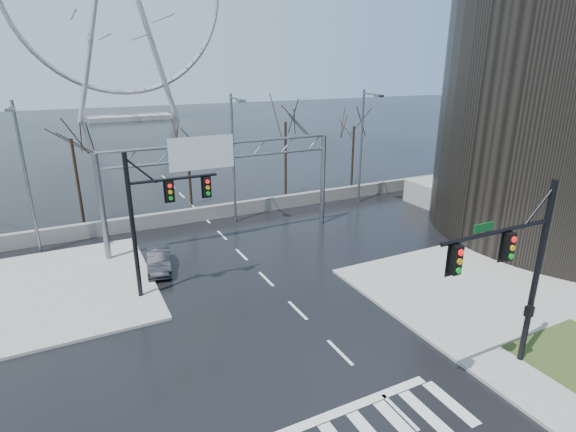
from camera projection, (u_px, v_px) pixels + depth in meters
ground at (340, 352)px, 19.79m from camera, size 260.00×260.00×0.00m
sidewalk_right_ext at (468, 285)px, 25.72m from camera, size 12.00×10.00×0.15m
sidewalk_far at (59, 289)px, 25.23m from camera, size 10.00×12.00×0.15m
tower_podium at (574, 200)px, 38.59m from camera, size 22.00×18.00×2.00m
barrier_wall at (206, 213)px, 36.53m from camera, size 52.00×0.50×1.10m
signal_mast_near at (517, 264)px, 17.00m from camera, size 5.52×0.41×8.00m
signal_mast_far at (154, 211)px, 23.32m from camera, size 4.72×0.41×8.00m
sign_gantry at (218, 170)px, 30.62m from camera, size 16.36×0.40×7.60m
streetlight_left at (24, 168)px, 28.15m from camera, size 0.50×2.55×10.00m
streetlight_mid at (234, 150)px, 34.11m from camera, size 0.50×2.55×10.00m
streetlight_right at (364, 138)px, 39.22m from camera, size 0.50×2.55×10.00m
tree_left at (73, 149)px, 33.91m from camera, size 3.75×3.75×7.50m
tree_center at (187, 148)px, 38.85m from camera, size 3.25×3.25×6.50m
tree_right at (285, 131)px, 41.50m from camera, size 3.90×3.90×7.80m
tree_far_right at (354, 133)px, 45.59m from camera, size 3.40×3.40×6.80m
car at (159, 260)px, 27.59m from camera, size 2.03×4.09×1.29m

